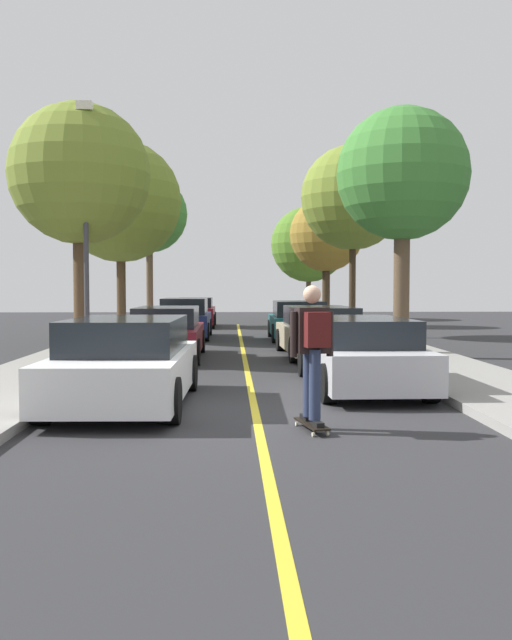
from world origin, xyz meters
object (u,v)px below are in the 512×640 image
Objects in this scene: street_tree_left_nearest at (80,175)px; street_tree_left_far at (149,215)px; fire_hydrant at (56,363)px; streetlamp at (86,214)px; street_tree_right_nearest at (403,176)px; parked_car_left_near at (167,333)px; parked_car_right_far at (298,321)px; parked_car_left_nearest at (126,362)px; skateboard at (312,424)px; parked_car_left_far at (185,319)px; street_tree_left_near at (120,202)px; street_tree_right_far at (326,235)px; street_tree_right_near at (353,198)px; parked_car_right_nearest at (360,353)px; street_tree_right_farthest at (309,244)px; skateboarder at (313,345)px; parked_car_right_near at (319,332)px; parked_car_left_farthest at (195,312)px.

street_tree_left_far reaches higher than street_tree_left_nearest.
streetlamp is (-0.25, 3.87, 3.06)m from fire_hydrant.
streetlamp is (-7.83, -1.42, -1.17)m from street_tree_right_nearest.
street_tree_right_nearest is 10.16m from fire_hydrant.
parked_car_right_far reaches higher than parked_car_left_near.
parked_car_left_near is at bearing 90.01° from parked_car_left_nearest.
skateboard is at bearing -95.06° from parked_car_right_far.
parked_car_left_far is 10.00m from street_tree_right_nearest.
street_tree_left_near is 1.05× the size of street_tree_right_nearest.
parked_car_left_nearest is 0.69× the size of street_tree_right_nearest.
street_tree_right_near is at bearing -90.00° from street_tree_right_far.
streetlamp is at bearing 145.83° from parked_car_right_nearest.
street_tree_left_near is 1.14× the size of street_tree_right_far.
street_tree_left_far reaches higher than street_tree_right_far.
parked_car_right_far is (3.98, 12.85, -0.00)m from parked_car_left_nearest.
parked_car_left_nearest is 22.00m from street_tree_right_far.
street_tree_right_nearest reaches higher than fire_hydrant.
parked_car_right_far is 5.82× the size of fire_hydrant.
parked_car_left_far is at bearing -113.22° from street_tree_right_farthest.
fire_hydrant is 0.81× the size of skateboard.
street_tree_left_near reaches higher than parked_car_left_near.
street_tree_right_farthest is at bearing 90.00° from street_tree_right_nearest.
parked_car_right_near is at bearing 82.00° from skateboarder.
parked_car_left_nearest is 2.48× the size of skateboarder.
street_tree_right_nearest reaches higher than parked_car_right_near.
parked_car_left_far is 0.72× the size of street_tree_right_far.
parked_car_left_farthest is at bearing 132.36° from street_tree_right_near.
parked_car_right_far reaches higher than skateboard.
skateboarder is at bearing -98.00° from parked_car_right_near.
parked_car_left_farthest is 0.71× the size of street_tree_right_far.
street_tree_right_near is 16.90m from skateboarder.
streetlamp is (-1.75, 5.50, 2.88)m from parked_car_left_nearest.
parked_car_right_far is 0.61× the size of street_tree_left_near.
street_tree_right_nearest reaches higher than skateboard.
parked_car_right_far is at bearing 72.80° from parked_car_left_nearest.
street_tree_right_farthest is (6.08, 27.93, 3.58)m from parked_car_left_nearest.
fire_hydrant is (-7.58, -12.42, -4.59)m from street_tree_right_near.
street_tree_right_near is at bearing 47.52° from streetlamp.
parked_car_left_near is 14.97m from street_tree_left_far.
street_tree_left_nearest is at bearing -110.91° from street_tree_right_farthest.
parked_car_left_nearest is at bearing -80.65° from street_tree_left_near.
street_tree_right_far is at bearing -0.87° from street_tree_left_far.
parked_car_left_nearest reaches higher than fire_hydrant.
parked_car_right_near is at bearing 7.12° from street_tree_left_nearest.
street_tree_right_far is at bearing 90.00° from street_tree_right_near.
skateboarder is (-1.31, -14.88, 0.45)m from parked_car_right_far.
skateboard is 0.49× the size of skateboarder.
parked_car_left_near is 0.73× the size of street_tree_left_nearest.
street_tree_left_far is at bearing 91.29° from streetlamp.
parked_car_right_nearest reaches higher than fire_hydrant.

